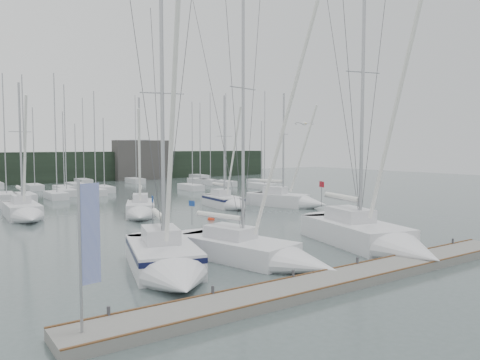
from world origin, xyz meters
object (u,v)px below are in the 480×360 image
object	(u,v)px
sailboat_mid_c	(140,211)
buoy_b	(211,220)
dock_banner	(87,242)
sailboat_mid_b	(25,213)
sailboat_near_left	(168,264)
sailboat_near_right	(378,240)
buoy_a	(174,233)
sailboat_near_center	(267,255)
sailboat_mid_e	(293,201)
sailboat_mid_d	(229,203)

from	to	relation	value
sailboat_mid_c	buoy_b	world-z (taller)	sailboat_mid_c
sailboat_mid_c	dock_banner	xyz separation A→B (m)	(-11.03, -22.66, 2.55)
buoy_b	sailboat_mid_b	bearing A→B (deg)	145.93
sailboat_near_left	buoy_b	xyz separation A→B (m)	(10.20, 13.24, -0.61)
sailboat_near_right	sailboat_mid_b	xyz separation A→B (m)	(-14.44, 23.56, -0.07)
buoy_a	sailboat_near_center	bearing A→B (deg)	-90.64
sailboat_mid_e	buoy_b	xyz separation A→B (m)	(-10.73, -2.31, -0.58)
sailboat_mid_d	sailboat_mid_e	xyz separation A→B (m)	(5.70, -2.78, 0.03)
sailboat_near_center	sailboat_near_right	distance (m)	7.20
sailboat_near_center	sailboat_mid_e	distance (m)	22.76
sailboat_mid_b	buoy_b	distance (m)	15.05
sailboat_near_right	sailboat_mid_e	world-z (taller)	sailboat_near_right
sailboat_near_center	buoy_b	bearing A→B (deg)	55.25
sailboat_near_center	sailboat_near_left	bearing A→B (deg)	156.79
sailboat_mid_d	dock_banner	xyz separation A→B (m)	(-20.36, -23.47, 2.55)
sailboat_near_center	sailboat_mid_c	size ratio (longest dim) A/B	1.41
sailboat_mid_c	sailboat_mid_e	world-z (taller)	sailboat_mid_e
buoy_a	dock_banner	world-z (taller)	dock_banner
sailboat_mid_c	dock_banner	size ratio (longest dim) A/B	2.36
sailboat_mid_d	buoy_b	bearing A→B (deg)	-129.47
sailboat_mid_c	sailboat_mid_e	size ratio (longest dim) A/B	0.90
sailboat_mid_b	dock_banner	world-z (taller)	sailboat_mid_b
sailboat_near_center	sailboat_mid_e	xyz separation A→B (m)	(15.87, 16.32, 0.07)
sailboat_mid_b	buoy_b	bearing A→B (deg)	-32.62
sailboat_mid_b	sailboat_mid_d	size ratio (longest dim) A/B	1.03
sailboat_mid_e	dock_banner	bearing A→B (deg)	-163.16
dock_banner	buoy_a	bearing A→B (deg)	44.12
sailboat_mid_d	buoy_a	xyz separation A→B (m)	(-10.04, -8.51, -0.54)
buoy_a	sailboat_near_right	bearing A→B (deg)	-59.18
sailboat_near_left	sailboat_near_right	size ratio (longest dim) A/B	0.82
sailboat_near_left	sailboat_mid_d	xyz separation A→B (m)	(15.23, 18.34, -0.07)
sailboat_near_center	sailboat_mid_e	size ratio (longest dim) A/B	1.27
sailboat_mid_c	buoy_a	world-z (taller)	sailboat_mid_c
sailboat_mid_b	sailboat_mid_e	distance (m)	23.99
sailboat_near_center	buoy_b	size ratio (longest dim) A/B	25.68
sailboat_near_right	buoy_a	size ratio (longest dim) A/B	34.47
sailboat_near_right	dock_banner	world-z (taller)	sailboat_near_right
buoy_b	dock_banner	distance (m)	24.13
sailboat_mid_e	sailboat_near_center	bearing A→B (deg)	-155.80
sailboat_mid_b	sailboat_mid_e	bearing A→B (deg)	-13.33
sailboat_mid_e	buoy_b	distance (m)	10.99
dock_banner	sailboat_mid_b	bearing A→B (deg)	72.60
sailboat_mid_c	buoy_a	xyz separation A→B (m)	(-0.72, -7.71, -0.55)
buoy_b	sailboat_mid_c	bearing A→B (deg)	135.02
sailboat_near_left	sailboat_mid_c	xyz separation A→B (m)	(5.91, 17.53, -0.06)
sailboat_near_right	sailboat_near_left	bearing A→B (deg)	-175.28
sailboat_mid_d	buoy_a	size ratio (longest dim) A/B	22.88
dock_banner	sailboat_mid_d	bearing A→B (deg)	37.76
buoy_b	sailboat_near_right	bearing A→B (deg)	-82.56
sailboat_mid_b	sailboat_near_left	bearing A→B (deg)	-82.59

